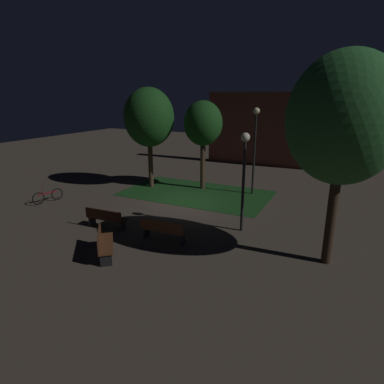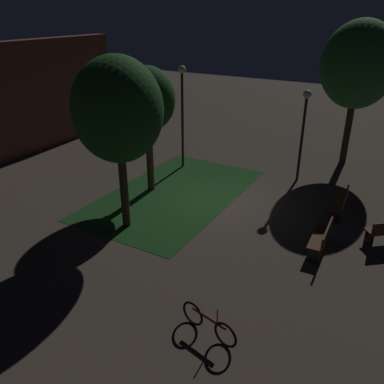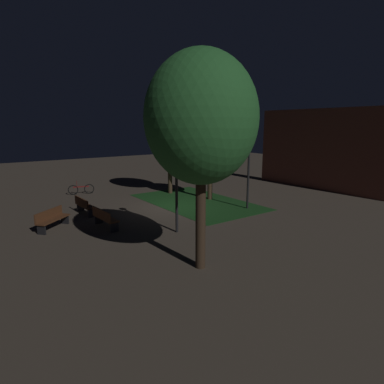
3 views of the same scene
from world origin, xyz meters
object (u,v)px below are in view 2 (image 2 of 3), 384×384
at_px(bench_near_trees, 322,236).
at_px(bicycle, 209,323).
at_px(tree_near_wall, 118,111).
at_px(bench_by_lamp, 340,202).
at_px(tree_right_canopy, 147,101).
at_px(lamp_post_plaza_east, 304,120).
at_px(lamp_post_plaza_west, 182,101).
at_px(tree_back_right, 359,65).

xyz_separation_m(bench_near_trees, bicycle, (-5.13, 1.43, -0.14)).
distance_m(bench_near_trees, tree_near_wall, 7.71).
bearing_deg(bench_by_lamp, bench_near_trees, -180.00).
relative_size(bench_near_trees, tree_right_canopy, 0.35).
relative_size(bench_by_lamp, lamp_post_plaza_east, 0.45).
relative_size(lamp_post_plaza_west, bicycle, 2.91).
relative_size(bench_near_trees, lamp_post_plaza_west, 0.38).
distance_m(lamp_post_plaza_east, bicycle, 10.72).
relative_size(tree_near_wall, lamp_post_plaza_west, 1.23).
distance_m(bench_by_lamp, tree_near_wall, 8.86).
distance_m(tree_right_canopy, lamp_post_plaza_west, 3.11).
bearing_deg(lamp_post_plaza_west, lamp_post_plaza_east, -78.34).
bearing_deg(lamp_post_plaza_east, tree_right_canopy, 128.71).
xyz_separation_m(tree_back_right, bicycle, (-13.83, 0.43, -4.42)).
height_order(tree_back_right, bicycle, tree_back_right).
xyz_separation_m(bench_by_lamp, lamp_post_plaza_east, (2.41, 2.34, 2.34)).
xyz_separation_m(bench_near_trees, tree_right_canopy, (1.09, 7.53, 3.37)).
distance_m(bench_near_trees, lamp_post_plaza_west, 9.23).
distance_m(bench_near_trees, bench_by_lamp, 2.84).
bearing_deg(bicycle, tree_back_right, -1.78).
height_order(tree_back_right, lamp_post_plaza_west, tree_back_right).
xyz_separation_m(bench_by_lamp, tree_right_canopy, (-1.75, 7.53, 3.37)).
xyz_separation_m(tree_near_wall, lamp_post_plaza_east, (7.18, -4.14, -1.37)).
distance_m(tree_back_right, tree_right_canopy, 10.07).
height_order(tree_back_right, tree_right_canopy, tree_back_right).
height_order(bench_by_lamp, bicycle, bicycle).
distance_m(tree_back_right, bicycle, 14.53).
relative_size(tree_right_canopy, lamp_post_plaza_east, 1.27).
bearing_deg(lamp_post_plaza_east, lamp_post_plaza_west, 101.66).
bearing_deg(bicycle, lamp_post_plaza_west, 34.36).
relative_size(tree_back_right, tree_near_wall, 1.15).
height_order(tree_near_wall, bicycle, tree_near_wall).
relative_size(tree_back_right, tree_right_canopy, 1.31).
height_order(bench_near_trees, tree_near_wall, tree_near_wall).
bearing_deg(bench_by_lamp, tree_back_right, 9.72).
bearing_deg(bench_near_trees, lamp_post_plaza_east, 23.99).
distance_m(bench_by_lamp, tree_right_canopy, 8.44).
distance_m(bench_by_lamp, lamp_post_plaza_west, 8.35).
xyz_separation_m(bench_by_lamp, lamp_post_plaza_west, (1.29, 7.77, 2.78)).
height_order(bench_near_trees, tree_right_canopy, tree_right_canopy).
height_order(tree_right_canopy, lamp_post_plaza_west, tree_right_canopy).
height_order(bench_by_lamp, lamp_post_plaza_east, lamp_post_plaza_east).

